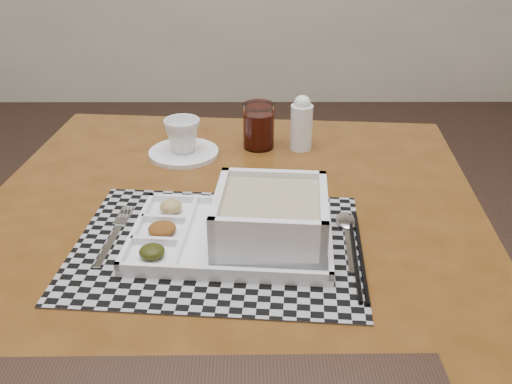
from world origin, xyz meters
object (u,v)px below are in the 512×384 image
serving_tray (258,224)px  creamer_bottle (301,123)px  juice_glass (259,127)px  dining_table (231,241)px  cup (183,135)px

serving_tray → creamer_bottle: size_ratio=2.76×
juice_glass → serving_tray: bearing=-90.6°
dining_table → juice_glass: 0.30m
cup → dining_table: bearing=-85.3°
dining_table → juice_glass: bearing=79.2°
dining_table → creamer_bottle: 0.33m
creamer_bottle → serving_tray: bearing=-104.3°
dining_table → serving_tray: serving_tray is taller
creamer_bottle → juice_glass: bearing=174.6°
dining_table → creamer_bottle: size_ratio=7.99×
cup → juice_glass: juice_glass is taller
cup → juice_glass: bearing=-5.5°
creamer_bottle → cup: bearing=-172.3°
serving_tray → juice_glass: bearing=89.4°
cup → creamer_bottle: (0.25, 0.03, 0.01)m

